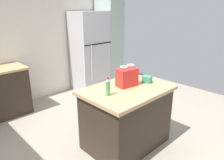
{
  "coord_description": "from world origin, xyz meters",
  "views": [
    {
      "loc": [
        -1.93,
        -1.96,
        1.97
      ],
      "look_at": [
        0.14,
        0.19,
        0.95
      ],
      "focal_mm": 34.21,
      "sensor_mm": 36.0,
      "label": 1
    }
  ],
  "objects_px": {
    "tall_cabinet": "(110,42)",
    "small_box": "(147,79)",
    "refrigerator": "(90,52)",
    "bottle": "(108,87)",
    "kitchen_island": "(126,117)",
    "shopping_bag": "(127,77)"
  },
  "relations": [
    {
      "from": "small_box",
      "to": "bottle",
      "type": "relative_size",
      "value": 0.53
    },
    {
      "from": "kitchen_island",
      "to": "shopping_bag",
      "type": "relative_size",
      "value": 3.96
    },
    {
      "from": "tall_cabinet",
      "to": "small_box",
      "type": "relative_size",
      "value": 16.73
    },
    {
      "from": "shopping_bag",
      "to": "bottle",
      "type": "bearing_deg",
      "value": -171.26
    },
    {
      "from": "kitchen_island",
      "to": "small_box",
      "type": "relative_size",
      "value": 9.29
    },
    {
      "from": "tall_cabinet",
      "to": "shopping_bag",
      "type": "bearing_deg",
      "value": -128.25
    },
    {
      "from": "kitchen_island",
      "to": "refrigerator",
      "type": "bearing_deg",
      "value": 63.52
    },
    {
      "from": "tall_cabinet",
      "to": "bottle",
      "type": "height_order",
      "value": "tall_cabinet"
    },
    {
      "from": "kitchen_island",
      "to": "small_box",
      "type": "xyz_separation_m",
      "value": [
        0.4,
        -0.04,
        0.49
      ]
    },
    {
      "from": "kitchen_island",
      "to": "refrigerator",
      "type": "relative_size",
      "value": 0.65
    },
    {
      "from": "shopping_bag",
      "to": "small_box",
      "type": "distance_m",
      "value": 0.36
    },
    {
      "from": "refrigerator",
      "to": "bottle",
      "type": "bearing_deg",
      "value": -123.48
    },
    {
      "from": "refrigerator",
      "to": "bottle",
      "type": "distance_m",
      "value": 2.66
    },
    {
      "from": "small_box",
      "to": "bottle",
      "type": "xyz_separation_m",
      "value": [
        -0.76,
        0.04,
        0.06
      ]
    },
    {
      "from": "shopping_bag",
      "to": "bottle",
      "type": "distance_m",
      "value": 0.44
    },
    {
      "from": "kitchen_island",
      "to": "refrigerator",
      "type": "distance_m",
      "value": 2.53
    },
    {
      "from": "refrigerator",
      "to": "tall_cabinet",
      "type": "bearing_deg",
      "value": 0.02
    },
    {
      "from": "tall_cabinet",
      "to": "kitchen_island",
      "type": "bearing_deg",
      "value": -128.51
    },
    {
      "from": "refrigerator",
      "to": "shopping_bag",
      "type": "relative_size",
      "value": 6.1
    },
    {
      "from": "refrigerator",
      "to": "shopping_bag",
      "type": "height_order",
      "value": "refrigerator"
    },
    {
      "from": "small_box",
      "to": "kitchen_island",
      "type": "bearing_deg",
      "value": 174.81
    },
    {
      "from": "small_box",
      "to": "refrigerator",
      "type": "bearing_deg",
      "value": 72.63
    }
  ]
}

